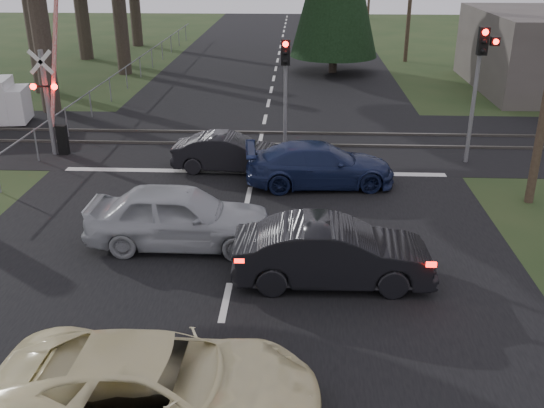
# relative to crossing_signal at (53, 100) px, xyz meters

# --- Properties ---
(ground) EXTENTS (120.00, 120.00, 0.00)m
(ground) POSITION_rel_crossing_signal_xyz_m (7.27, -9.79, -2.06)
(ground) COLOR #233819
(ground) RESTS_ON ground
(road) EXTENTS (14.00, 100.00, 0.01)m
(road) POSITION_rel_crossing_signal_xyz_m (7.27, 0.21, -2.05)
(road) COLOR black
(road) RESTS_ON ground
(rail_corridor) EXTENTS (120.00, 8.00, 0.01)m
(rail_corridor) POSITION_rel_crossing_signal_xyz_m (7.27, 2.21, -2.05)
(rail_corridor) COLOR black
(rail_corridor) RESTS_ON ground
(stop_line) EXTENTS (13.00, 0.35, 0.00)m
(stop_line) POSITION_rel_crossing_signal_xyz_m (7.27, -1.59, -2.05)
(stop_line) COLOR silver
(stop_line) RESTS_ON ground
(rail_near) EXTENTS (120.00, 0.12, 0.10)m
(rail_near) POSITION_rel_crossing_signal_xyz_m (7.27, 1.41, -2.01)
(rail_near) COLOR #59544C
(rail_near) RESTS_ON ground
(rail_far) EXTENTS (120.00, 0.12, 0.10)m
(rail_far) POSITION_rel_crossing_signal_xyz_m (7.27, 3.01, -2.01)
(rail_far) COLOR #59544C
(rail_far) RESTS_ON ground
(crossing_signal) EXTENTS (1.62, 0.38, 6.96)m
(crossing_signal) POSITION_rel_crossing_signal_xyz_m (0.00, 0.00, 0.00)
(crossing_signal) COLOR slate
(crossing_signal) RESTS_ON ground
(traffic_signal_right) EXTENTS (0.68, 0.48, 4.70)m
(traffic_signal_right) POSITION_rel_crossing_signal_xyz_m (14.82, -0.31, 1.26)
(traffic_signal_right) COLOR slate
(traffic_signal_right) RESTS_ON ground
(traffic_signal_center) EXTENTS (0.32, 0.48, 4.10)m
(traffic_signal_center) POSITION_rel_crossing_signal_xyz_m (8.27, 0.89, 0.75)
(traffic_signal_center) COLOR slate
(traffic_signal_center) RESTS_ON ground
(fence_left) EXTENTS (0.10, 36.00, 1.20)m
(fence_left) POSITION_rel_crossing_signal_xyz_m (-0.53, 12.71, -2.06)
(fence_left) COLOR slate
(fence_left) RESTS_ON ground
(cream_coupe) EXTENTS (5.20, 2.47, 1.43)m
(cream_coupe) POSITION_rel_crossing_signal_xyz_m (6.66, -13.44, -1.34)
(cream_coupe) COLOR #F3E7AE
(cream_coupe) RESTS_ON ground
(dark_hatchback) EXTENTS (4.53, 1.66, 1.48)m
(dark_hatchback) POSITION_rel_crossing_signal_xyz_m (9.61, -8.79, -1.32)
(dark_hatchback) COLOR black
(dark_hatchback) RESTS_ON ground
(silver_car) EXTENTS (4.70, 1.91, 1.60)m
(silver_car) POSITION_rel_crossing_signal_xyz_m (5.80, -7.09, -1.26)
(silver_car) COLOR #A1A5A9
(silver_car) RESTS_ON ground
(blue_sedan) EXTENTS (4.90, 2.38, 1.37)m
(blue_sedan) POSITION_rel_crossing_signal_xyz_m (9.49, -2.67, -1.37)
(blue_sedan) COLOR #172147
(blue_sedan) RESTS_ON ground
(dark_car_far) EXTENTS (3.86, 1.50, 1.25)m
(dark_car_far) POSITION_rel_crossing_signal_xyz_m (6.43, -1.41, -1.43)
(dark_car_far) COLOR black
(dark_car_far) RESTS_ON ground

